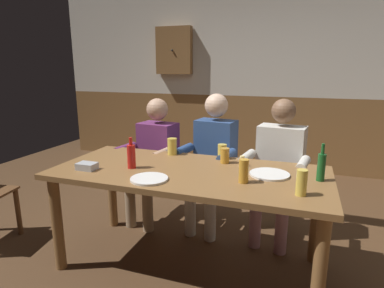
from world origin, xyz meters
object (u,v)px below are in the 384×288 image
table_candle (242,161)px  plate_1 (270,174)px  dining_table (189,183)px  bottle_0 (321,166)px  wall_dart_cabinet (174,51)px  pint_glass_3 (244,171)px  pint_glass_4 (222,152)px  person_2 (279,164)px  person_1 (213,156)px  bottle_1 (131,156)px  pint_glass_1 (225,156)px  condiment_caddy (87,166)px  person_0 (154,154)px  plate_0 (149,179)px  pint_glass_2 (172,146)px  pint_glass_0 (302,183)px

table_candle → plate_1: (0.22, -0.15, -0.03)m
dining_table → bottle_0: bearing=4.7°
wall_dart_cabinet → pint_glass_3: bearing=-59.9°
pint_glass_4 → wall_dart_cabinet: bearing=120.6°
plate_1 → person_2: bearing=88.2°
plate_1 → pint_glass_4: 0.51m
person_1 → plate_1: size_ratio=4.61×
bottle_0 → bottle_1: size_ratio=1.09×
pint_glass_1 → pint_glass_3: pint_glass_3 is taller
person_1 → pint_glass_3: bearing=126.3°
condiment_caddy → wall_dart_cabinet: (-0.47, 2.86, 0.95)m
person_1 → table_candle: 0.59m
bottle_0 → pint_glass_3: size_ratio=1.61×
bottle_1 → pint_glass_4: bottle_1 is taller
dining_table → bottle_0: (0.89, 0.07, 0.20)m
dining_table → person_0: (-0.60, 0.67, -0.00)m
dining_table → pint_glass_3: pint_glass_3 is taller
person_0 → person_2: size_ratio=0.97×
person_2 → bottle_0: (0.31, -0.61, 0.19)m
dining_table → person_1: bearing=90.8°
plate_0 → pint_glass_2: size_ratio=1.79×
condiment_caddy → pint_glass_1: 1.04m
pint_glass_3 → wall_dart_cabinet: bearing=120.1°
pint_glass_2 → pint_glass_4: size_ratio=1.16×
bottle_1 → pint_glass_4: (0.57, 0.46, -0.03)m
dining_table → person_2: bearing=49.3°
condiment_caddy → pint_glass_2: bearing=54.3°
pint_glass_4 → person_2: bearing=35.5°
pint_glass_4 → person_0: bearing=158.6°
bottle_1 → pint_glass_1: size_ratio=1.95×
dining_table → table_candle: 0.44m
pint_glass_1 → pint_glass_4: pint_glass_4 is taller
pint_glass_3 → person_2: bearing=78.5°
plate_1 → bottle_0: size_ratio=1.09×
person_2 → pint_glass_4: (-0.43, -0.31, 0.15)m
bottle_0 → bottle_1: (-1.31, -0.16, -0.01)m
plate_1 → pint_glass_4: bearing=144.2°
person_0 → table_candle: 1.06m
dining_table → pint_glass_0: (0.78, -0.23, 0.18)m
person_0 → person_1: bearing=-171.5°
pint_glass_1 → pint_glass_2: (-0.49, 0.10, 0.01)m
person_1 → pint_glass_3: 0.93m
table_candle → condiment_caddy: 1.15m
condiment_caddy → pint_glass_0: 1.49m
bottle_1 → pint_glass_1: bottle_1 is taller
table_candle → plate_0: table_candle is taller
table_candle → condiment_caddy: table_candle is taller
plate_1 → pint_glass_4: size_ratio=2.27×
person_2 → condiment_caddy: (-1.29, -0.91, 0.11)m
table_candle → pint_glass_1: pint_glass_1 is taller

